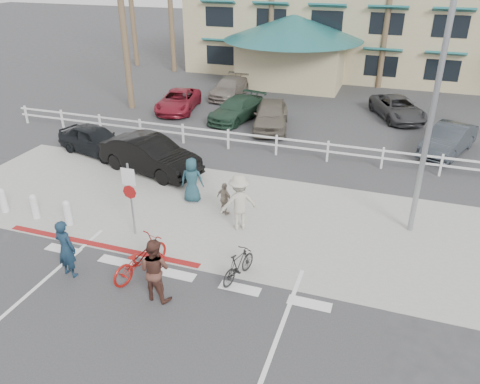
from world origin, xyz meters
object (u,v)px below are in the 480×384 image
at_px(sign_post, 131,196).
at_px(car_white_sedan, 150,155).
at_px(car_red_compact, 95,140).
at_px(bike_black, 239,265).
at_px(bike_red, 140,258).

relative_size(sign_post, car_white_sedan, 0.62).
bearing_deg(car_red_compact, bike_black, -111.26).
xyz_separation_m(bike_black, car_red_compact, (-9.54, 6.93, 0.21)).
xyz_separation_m(sign_post, car_white_sedan, (-1.96, 4.74, -0.68)).
xyz_separation_m(bike_red, bike_black, (2.79, 0.73, -0.09)).
height_order(bike_black, car_red_compact, car_red_compact).
relative_size(sign_post, bike_red, 1.39).
distance_m(sign_post, car_red_compact, 7.97).
relative_size(bike_black, car_red_compact, 0.39).
bearing_deg(car_red_compact, sign_post, -122.00).
xyz_separation_m(sign_post, bike_black, (4.11, -1.16, -0.99)).
xyz_separation_m(bike_black, car_white_sedan, (-6.06, 5.89, 0.31)).
height_order(car_white_sedan, car_red_compact, car_white_sedan).
relative_size(bike_red, car_white_sedan, 0.45).
bearing_deg(car_white_sedan, bike_red, -138.85).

